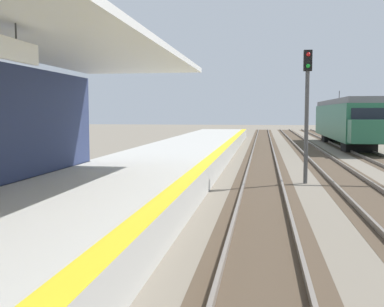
# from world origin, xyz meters

# --- Properties ---
(station_platform) EXTENTS (5.00, 80.00, 0.91)m
(station_platform) POSITION_xyz_m (-2.50, 16.00, 0.45)
(station_platform) COLOR #B7B5AD
(station_platform) RESTS_ON ground
(track_pair_nearest_platform) EXTENTS (2.34, 120.00, 0.16)m
(track_pair_nearest_platform) POSITION_xyz_m (1.90, 20.00, 0.05)
(track_pair_nearest_platform) COLOR #4C3D2D
(track_pair_nearest_platform) RESTS_ON ground
(track_pair_middle) EXTENTS (2.34, 120.00, 0.16)m
(track_pair_middle) POSITION_xyz_m (5.30, 20.00, 0.05)
(track_pair_middle) COLOR #4C3D2D
(track_pair_middle) RESTS_ON ground
(approaching_train) EXTENTS (2.93, 19.60, 4.76)m
(approaching_train) POSITION_xyz_m (8.70, 42.97, 2.18)
(approaching_train) COLOR #286647
(approaching_train) RESTS_ON ground
(rail_signal_post) EXTENTS (0.32, 0.34, 5.20)m
(rail_signal_post) POSITION_xyz_m (3.56, 21.30, 3.19)
(rail_signal_post) COLOR #4C4C4C
(rail_signal_post) RESTS_ON ground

